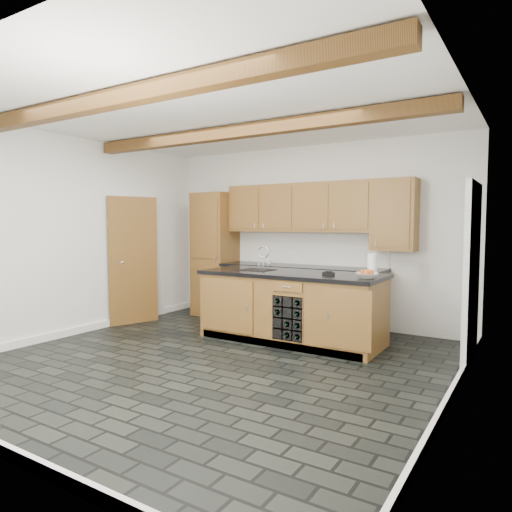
{
  "coord_description": "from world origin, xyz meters",
  "views": [
    {
      "loc": [
        3.1,
        -4.1,
        1.57
      ],
      "look_at": [
        0.05,
        0.8,
        1.17
      ],
      "focal_mm": 32.0,
      "sensor_mm": 36.0,
      "label": 1
    }
  ],
  "objects_px": {
    "island": "(291,307)",
    "paper_towel": "(372,265)",
    "fruit_bowl": "(367,275)",
    "kitchen_scale": "(328,273)"
  },
  "relations": [
    {
      "from": "kitchen_scale",
      "to": "paper_towel",
      "type": "bearing_deg",
      "value": -3.11
    },
    {
      "from": "island",
      "to": "kitchen_scale",
      "type": "xyz_separation_m",
      "value": [
        0.54,
        -0.03,
        0.49
      ]
    },
    {
      "from": "island",
      "to": "kitchen_scale",
      "type": "bearing_deg",
      "value": -3.23
    },
    {
      "from": "island",
      "to": "fruit_bowl",
      "type": "distance_m",
      "value": 1.19
    },
    {
      "from": "kitchen_scale",
      "to": "paper_towel",
      "type": "distance_m",
      "value": 0.55
    },
    {
      "from": "kitchen_scale",
      "to": "island",
      "type": "bearing_deg",
      "value": 160.39
    },
    {
      "from": "kitchen_scale",
      "to": "fruit_bowl",
      "type": "xyz_separation_m",
      "value": [
        0.53,
        -0.1,
        0.01
      ]
    },
    {
      "from": "island",
      "to": "paper_towel",
      "type": "xyz_separation_m",
      "value": [
        1.07,
        0.09,
        0.6
      ]
    },
    {
      "from": "fruit_bowl",
      "to": "paper_towel",
      "type": "distance_m",
      "value": 0.25
    },
    {
      "from": "island",
      "to": "fruit_bowl",
      "type": "relative_size",
      "value": 9.2
    }
  ]
}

